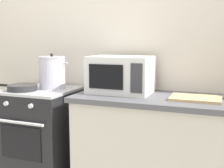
# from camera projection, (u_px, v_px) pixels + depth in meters

# --- Properties ---
(back_wall) EXTENTS (4.40, 0.10, 2.50)m
(back_wall) POSITION_uv_depth(u_px,v_px,m) (124.00, 51.00, 2.66)
(back_wall) COLOR silver
(back_wall) RESTS_ON ground_plane
(lower_cabinet_right) EXTENTS (1.64, 0.56, 0.88)m
(lower_cabinet_right) POSITION_uv_depth(u_px,v_px,m) (182.00, 160.00, 2.24)
(lower_cabinet_right) COLOR beige
(lower_cabinet_right) RESTS_ON ground_plane
(countertop_right) EXTENTS (1.70, 0.60, 0.04)m
(countertop_right) POSITION_uv_depth(u_px,v_px,m) (184.00, 101.00, 2.17)
(countertop_right) COLOR #59595E
(countertop_right) RESTS_ON lower_cabinet_right
(stove) EXTENTS (0.60, 0.64, 0.92)m
(stove) POSITION_uv_depth(u_px,v_px,m) (43.00, 138.00, 2.66)
(stove) COLOR black
(stove) RESTS_ON ground_plane
(stock_pot) EXTENTS (0.32, 0.23, 0.31)m
(stock_pot) POSITION_uv_depth(u_px,v_px,m) (52.00, 72.00, 2.59)
(stock_pot) COLOR silver
(stock_pot) RESTS_ON stove
(frying_pan) EXTENTS (0.45, 0.25, 0.05)m
(frying_pan) POSITION_uv_depth(u_px,v_px,m) (22.00, 87.00, 2.51)
(frying_pan) COLOR #28282B
(frying_pan) RESTS_ON stove
(microwave) EXTENTS (0.50, 0.37, 0.30)m
(microwave) POSITION_uv_depth(u_px,v_px,m) (121.00, 75.00, 2.39)
(microwave) COLOR white
(microwave) RESTS_ON countertop_right
(cutting_board) EXTENTS (0.36, 0.26, 0.02)m
(cutting_board) POSITION_uv_depth(u_px,v_px,m) (196.00, 98.00, 2.12)
(cutting_board) COLOR tan
(cutting_board) RESTS_ON countertop_right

